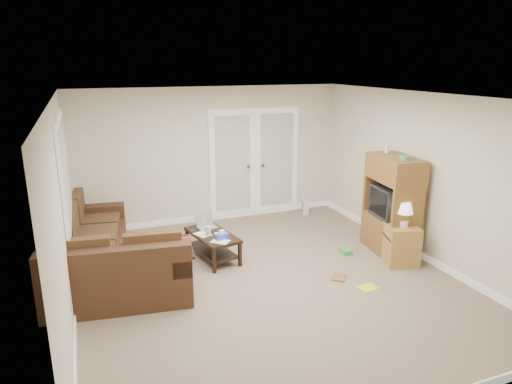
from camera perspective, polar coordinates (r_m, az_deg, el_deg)
name	(u,v)px	position (r m, az deg, el deg)	size (l,w,h in m)	color
floor	(268,280)	(6.43, 1.46, -11.00)	(5.50, 5.50, 0.00)	gray
ceiling	(269,97)	(5.75, 1.64, 11.81)	(5.00, 5.50, 0.02)	silver
wall_left	(62,216)	(5.55, -23.04, -2.80)	(0.02, 5.50, 2.50)	beige
wall_right	(422,177)	(7.28, 20.05, 1.74)	(0.02, 5.50, 2.50)	beige
wall_back	(211,155)	(8.50, -5.60, 4.58)	(5.00, 0.02, 2.50)	beige
wall_front	(405,287)	(3.76, 18.17, -11.19)	(5.00, 0.02, 2.50)	beige
baseboards	(268,277)	(6.41, 1.47, -10.60)	(5.00, 5.50, 0.10)	silver
french_doors	(255,164)	(8.78, -0.14, 3.58)	(1.80, 0.05, 2.13)	silver
window_left	(64,171)	(6.44, -22.83, 2.46)	(0.05, 1.92, 1.42)	silver
sectional_sofa	(102,258)	(6.66, -18.72, -7.79)	(1.91, 2.92, 0.84)	#432A19
coffee_table	(212,245)	(7.06, -5.48, -6.55)	(0.69, 1.08, 0.68)	black
tv_armoire	(392,205)	(7.40, 16.65, -1.53)	(0.64, 1.02, 1.65)	brown
side_cabinet	(401,242)	(7.14, 17.71, -5.92)	(0.57, 0.57, 0.96)	#A87E3D
space_heater	(305,207)	(9.09, 6.20, -1.85)	(0.12, 0.10, 0.31)	silver
floor_magazine	(368,287)	(6.42, 13.79, -11.51)	(0.25, 0.20, 0.01)	yellow
floor_greenbox	(346,251)	(7.39, 11.15, -7.29)	(0.14, 0.19, 0.08)	#44964D
floor_book	(332,276)	(6.61, 9.54, -10.37)	(0.18, 0.25, 0.02)	brown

